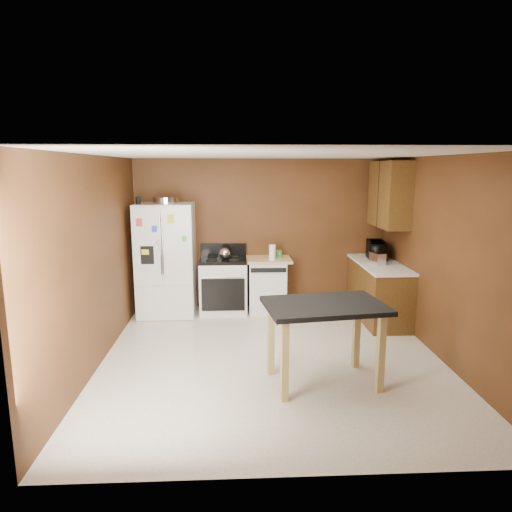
{
  "coord_description": "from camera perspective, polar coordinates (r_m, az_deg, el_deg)",
  "views": [
    {
      "loc": [
        -0.46,
        -5.37,
        2.35
      ],
      "look_at": [
        -0.16,
        0.85,
        1.14
      ],
      "focal_mm": 32.0,
      "sensor_mm": 36.0,
      "label": 1
    }
  ],
  "objects": [
    {
      "name": "kettle",
      "position": [
        7.37,
        -3.92,
        0.33
      ],
      "size": [
        0.18,
        0.18,
        0.18
      ],
      "primitive_type": "sphere",
      "color": "silver",
      "rests_on": "gas_range"
    },
    {
      "name": "wall_back",
      "position": [
        7.71,
        0.66,
        2.77
      ],
      "size": [
        4.2,
        0.0,
        4.2
      ],
      "primitive_type": "plane",
      "rotation": [
        1.57,
        0.0,
        0.0
      ],
      "color": "#5A3017",
      "rests_on": "ground"
    },
    {
      "name": "gas_range",
      "position": [
        7.53,
        -4.08,
        -3.57
      ],
      "size": [
        0.76,
        0.68,
        1.1
      ],
      "color": "white",
      "rests_on": "ground"
    },
    {
      "name": "refrigerator",
      "position": [
        7.45,
        -11.15,
        -0.45
      ],
      "size": [
        0.9,
        0.8,
        1.8
      ],
      "color": "white",
      "rests_on": "ground"
    },
    {
      "name": "toaster",
      "position": [
        7.2,
        14.96,
        -0.31
      ],
      "size": [
        0.2,
        0.27,
        0.18
      ],
      "primitive_type": "cube",
      "rotation": [
        0.0,
        0.0,
        0.24
      ],
      "color": "silver",
      "rests_on": "right_cabinets"
    },
    {
      "name": "paper_towel",
      "position": [
        7.34,
        2.04,
        0.46
      ],
      "size": [
        0.12,
        0.12,
        0.25
      ],
      "primitive_type": "cylinder",
      "rotation": [
        0.0,
        0.0,
        0.14
      ],
      "color": "white",
      "rests_on": "dishwasher"
    },
    {
      "name": "wall_left",
      "position": [
        5.72,
        -19.42,
        -0.74
      ],
      "size": [
        0.0,
        4.5,
        4.5
      ],
      "primitive_type": "plane",
      "rotation": [
        1.57,
        0.0,
        1.57
      ],
      "color": "#5A3017",
      "rests_on": "ground"
    },
    {
      "name": "right_cabinets",
      "position": [
        7.36,
        15.45,
        -0.72
      ],
      "size": [
        0.63,
        1.58,
        2.45
      ],
      "color": "brown",
      "rests_on": "ground"
    },
    {
      "name": "green_canister",
      "position": [
        7.56,
        2.88,
        0.27
      ],
      "size": [
        0.12,
        0.12,
        0.12
      ],
      "primitive_type": "cylinder",
      "rotation": [
        0.0,
        0.0,
        0.1
      ],
      "color": "green",
      "rests_on": "dishwasher"
    },
    {
      "name": "roasting_pan",
      "position": [
        7.31,
        -11.19,
        6.85
      ],
      "size": [
        0.41,
        0.41,
        0.1
      ],
      "primitive_type": "cylinder",
      "color": "silver",
      "rests_on": "refrigerator"
    },
    {
      "name": "pen_cup",
      "position": [
        7.28,
        -14.52,
        6.75
      ],
      "size": [
        0.08,
        0.08,
        0.11
      ],
      "primitive_type": "cylinder",
      "color": "black",
      "rests_on": "refrigerator"
    },
    {
      "name": "dishwasher",
      "position": [
        7.58,
        1.38,
        -3.54
      ],
      "size": [
        0.78,
        0.63,
        0.89
      ],
      "color": "white",
      "rests_on": "ground"
    },
    {
      "name": "island",
      "position": [
        5.03,
        8.54,
        -7.39
      ],
      "size": [
        1.37,
        1.01,
        0.91
      ],
      "color": "black",
      "rests_on": "ground"
    },
    {
      "name": "wall_front",
      "position": [
        3.33,
        5.32,
        -8.31
      ],
      "size": [
        4.2,
        0.0,
        4.2
      ],
      "primitive_type": "plane",
      "rotation": [
        -1.57,
        0.0,
        0.0
      ],
      "color": "#5A3017",
      "rests_on": "ground"
    },
    {
      "name": "microwave",
      "position": [
        7.61,
        14.82,
        0.65
      ],
      "size": [
        0.38,
        0.52,
        0.27
      ],
      "primitive_type": "imported",
      "rotation": [
        0.0,
        0.0,
        1.45
      ],
      "color": "black",
      "rests_on": "right_cabinets"
    },
    {
      "name": "ceiling",
      "position": [
        5.39,
        2.15,
        12.57
      ],
      "size": [
        4.5,
        4.5,
        0.0
      ],
      "primitive_type": "plane",
      "rotation": [
        3.14,
        0.0,
        0.0
      ],
      "color": "white",
      "rests_on": "ground"
    },
    {
      "name": "floor",
      "position": [
        5.87,
        1.97,
        -12.61
      ],
      "size": [
        4.5,
        4.5,
        0.0
      ],
      "primitive_type": "plane",
      "color": "white",
      "rests_on": "ground"
    },
    {
      "name": "wall_right",
      "position": [
        6.04,
        22.31,
        -0.34
      ],
      "size": [
        0.0,
        4.5,
        4.5
      ],
      "primitive_type": "plane",
      "rotation": [
        1.57,
        0.0,
        -1.57
      ],
      "color": "#5A3017",
      "rests_on": "ground"
    }
  ]
}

